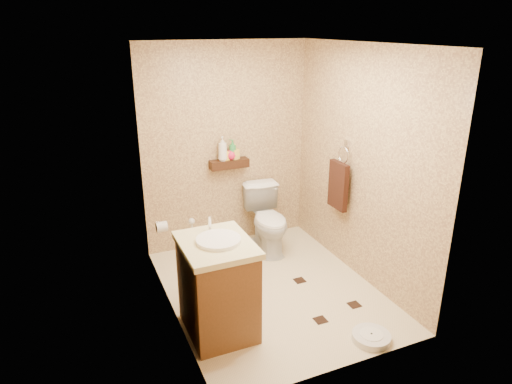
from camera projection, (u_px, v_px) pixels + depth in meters
name	position (u px, v px, depth m)	size (l,w,h in m)	color
ground	(271.00, 289.00, 4.67)	(2.50, 2.50, 0.00)	beige
wall_back	(227.00, 147.00, 5.33)	(2.00, 0.04, 2.40)	tan
wall_front	(349.00, 231.00, 3.18)	(2.00, 0.04, 2.40)	tan
wall_left	(166.00, 193.00, 3.89)	(0.04, 2.50, 2.40)	tan
wall_right	(361.00, 166.00, 4.63)	(0.04, 2.50, 2.40)	tan
ceiling	(274.00, 44.00, 3.84)	(2.00, 2.50, 0.02)	silver
wall_shelf	(229.00, 164.00, 5.33)	(0.46, 0.14, 0.10)	#3A200F
floor_accents	(278.00, 291.00, 4.64)	(1.25, 1.32, 0.01)	black
toilet	(268.00, 220.00, 5.39)	(0.43, 0.75, 0.76)	white
vanity	(218.00, 286.00, 3.91)	(0.58, 0.71, 1.00)	brown
bathroom_scale	(371.00, 337.00, 3.91)	(0.33, 0.33, 0.07)	silver
toilet_brush	(193.00, 241.00, 5.35)	(0.10, 0.10, 0.45)	#175E5D
towel_ring	(339.00, 183.00, 4.90)	(0.12, 0.30, 0.76)	silver
toilet_paper	(162.00, 227.00, 4.68)	(0.12, 0.11, 0.12)	silver
bottle_a	(223.00, 149.00, 5.23)	(0.11, 0.11, 0.28)	silver
bottle_b	(226.00, 154.00, 5.27)	(0.07, 0.07, 0.15)	yellow
bottle_c	(231.00, 153.00, 5.29)	(0.12, 0.12, 0.16)	#DB1945
bottle_d	(233.00, 149.00, 5.29)	(0.09, 0.09, 0.24)	#2E8B42
bottle_e	(235.00, 152.00, 5.31)	(0.08, 0.08, 0.18)	gold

